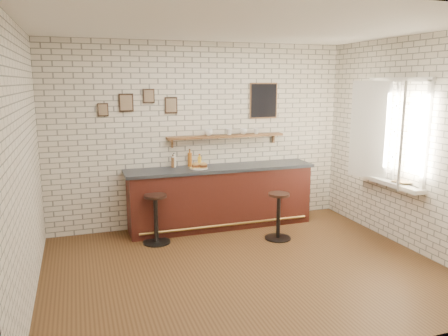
{
  "coord_description": "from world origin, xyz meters",
  "views": [
    {
      "loc": [
        -1.95,
        -4.91,
        2.37
      ],
      "look_at": [
        0.02,
        0.9,
        1.15
      ],
      "focal_mm": 35.0,
      "sensor_mm": 36.0,
      "label": 1
    }
  ],
  "objects_px": {
    "book_upper": "(398,182)",
    "bar_stool_right": "(278,214)",
    "ciabatta_sandwich": "(200,165)",
    "shelf_cup_d": "(256,131)",
    "bitters_bottle_amber": "(190,159)",
    "shelf_cup_a": "(209,132)",
    "bitters_bottle_brown": "(173,162)",
    "condiment_bottle_yellow": "(200,161)",
    "shelf_cup_b": "(229,132)",
    "bitters_bottle_white": "(174,161)",
    "sandwich_plate": "(199,168)",
    "shelf_cup_c": "(244,131)",
    "bar_counter": "(221,197)",
    "bar_stool_left": "(156,217)",
    "book_lower": "(398,183)"
  },
  "relations": [
    {
      "from": "book_upper",
      "to": "bar_stool_right",
      "type": "bearing_deg",
      "value": 171.2
    },
    {
      "from": "ciabatta_sandwich",
      "to": "shelf_cup_d",
      "type": "relative_size",
      "value": 2.94
    },
    {
      "from": "bitters_bottle_amber",
      "to": "shelf_cup_a",
      "type": "relative_size",
      "value": 2.12
    },
    {
      "from": "bitters_bottle_brown",
      "to": "shelf_cup_a",
      "type": "bearing_deg",
      "value": 0.54
    },
    {
      "from": "book_upper",
      "to": "condiment_bottle_yellow",
      "type": "bearing_deg",
      "value": 162.2
    },
    {
      "from": "bitters_bottle_brown",
      "to": "book_upper",
      "type": "height_order",
      "value": "bitters_bottle_brown"
    },
    {
      "from": "shelf_cup_b",
      "to": "bitters_bottle_white",
      "type": "bearing_deg",
      "value": 134.21
    },
    {
      "from": "sandwich_plate",
      "to": "bitters_bottle_amber",
      "type": "height_order",
      "value": "bitters_bottle_amber"
    },
    {
      "from": "ciabatta_sandwich",
      "to": "book_upper",
      "type": "height_order",
      "value": "ciabatta_sandwich"
    },
    {
      "from": "shelf_cup_b",
      "to": "shelf_cup_c",
      "type": "height_order",
      "value": "shelf_cup_b"
    },
    {
      "from": "bar_stool_right",
      "to": "condiment_bottle_yellow",
      "type": "bearing_deg",
      "value": 132.24
    },
    {
      "from": "bitters_bottle_brown",
      "to": "bitters_bottle_amber",
      "type": "height_order",
      "value": "bitters_bottle_amber"
    },
    {
      "from": "bar_stool_right",
      "to": "shelf_cup_a",
      "type": "height_order",
      "value": "shelf_cup_a"
    },
    {
      "from": "bar_counter",
      "to": "shelf_cup_d",
      "type": "distance_m",
      "value": 1.27
    },
    {
      "from": "condiment_bottle_yellow",
      "to": "shelf_cup_b",
      "type": "distance_m",
      "value": 0.69
    },
    {
      "from": "bar_stool_right",
      "to": "shelf_cup_a",
      "type": "xyz_separation_m",
      "value": [
        -0.78,
        1.05,
        1.17
      ]
    },
    {
      "from": "bitters_bottle_amber",
      "to": "book_upper",
      "type": "distance_m",
      "value": 3.19
    },
    {
      "from": "shelf_cup_b",
      "to": "shelf_cup_c",
      "type": "relative_size",
      "value": 0.91
    },
    {
      "from": "bitters_bottle_white",
      "to": "shelf_cup_b",
      "type": "distance_m",
      "value": 1.04
    },
    {
      "from": "sandwich_plate",
      "to": "bar_stool_left",
      "type": "height_order",
      "value": "sandwich_plate"
    },
    {
      "from": "shelf_cup_a",
      "to": "bar_stool_left",
      "type": "bearing_deg",
      "value": 172.58
    },
    {
      "from": "bitters_bottle_amber",
      "to": "book_lower",
      "type": "xyz_separation_m",
      "value": [
        2.61,
        -1.83,
        -0.19
      ]
    },
    {
      "from": "bar_stool_left",
      "to": "shelf_cup_c",
      "type": "height_order",
      "value": "shelf_cup_c"
    },
    {
      "from": "bar_stool_left",
      "to": "shelf_cup_b",
      "type": "bearing_deg",
      "value": 24.49
    },
    {
      "from": "shelf_cup_b",
      "to": "condiment_bottle_yellow",
      "type": "bearing_deg",
      "value": 134.49
    },
    {
      "from": "bitters_bottle_brown",
      "to": "bitters_bottle_amber",
      "type": "bearing_deg",
      "value": -0.0
    },
    {
      "from": "bar_stool_right",
      "to": "bar_stool_left",
      "type": "bearing_deg",
      "value": 166.68
    },
    {
      "from": "sandwich_plate",
      "to": "book_upper",
      "type": "xyz_separation_m",
      "value": [
        2.52,
        -1.6,
        -0.06
      ]
    },
    {
      "from": "bar_counter",
      "to": "shelf_cup_c",
      "type": "relative_size",
      "value": 25.26
    },
    {
      "from": "book_upper",
      "to": "bar_counter",
      "type": "bearing_deg",
      "value": 161.66
    },
    {
      "from": "ciabatta_sandwich",
      "to": "shelf_cup_b",
      "type": "xyz_separation_m",
      "value": [
        0.58,
        0.24,
        0.49
      ]
    },
    {
      "from": "sandwich_plate",
      "to": "bitters_bottle_amber",
      "type": "xyz_separation_m",
      "value": [
        -0.09,
        0.23,
        0.11
      ]
    },
    {
      "from": "ciabatta_sandwich",
      "to": "bar_stool_right",
      "type": "height_order",
      "value": "ciabatta_sandwich"
    },
    {
      "from": "sandwich_plate",
      "to": "book_upper",
      "type": "distance_m",
      "value": 2.99
    },
    {
      "from": "shelf_cup_d",
      "to": "book_upper",
      "type": "relative_size",
      "value": 0.44
    },
    {
      "from": "sandwich_plate",
      "to": "shelf_cup_b",
      "type": "xyz_separation_m",
      "value": [
        0.59,
        0.24,
        0.54
      ]
    },
    {
      "from": "bar_counter",
      "to": "ciabatta_sandwich",
      "type": "bearing_deg",
      "value": -174.18
    },
    {
      "from": "shelf_cup_c",
      "to": "shelf_cup_d",
      "type": "xyz_separation_m",
      "value": [
        0.23,
        0.0,
        -0.0
      ]
    },
    {
      "from": "bar_stool_left",
      "to": "shelf_cup_a",
      "type": "height_order",
      "value": "shelf_cup_a"
    },
    {
      "from": "bitters_bottle_amber",
      "to": "condiment_bottle_yellow",
      "type": "relative_size",
      "value": 1.47
    },
    {
      "from": "shelf_cup_a",
      "to": "ciabatta_sandwich",
      "type": "bearing_deg",
      "value": -172.74
    },
    {
      "from": "bitters_bottle_amber",
      "to": "sandwich_plate",
      "type": "bearing_deg",
      "value": -69.41
    },
    {
      "from": "sandwich_plate",
      "to": "bitters_bottle_white",
      "type": "height_order",
      "value": "bitters_bottle_white"
    },
    {
      "from": "shelf_cup_a",
      "to": "shelf_cup_d",
      "type": "xyz_separation_m",
      "value": [
        0.84,
        0.0,
        -0.01
      ]
    },
    {
      "from": "sandwich_plate",
      "to": "ciabatta_sandwich",
      "type": "bearing_deg",
      "value": 0.0
    },
    {
      "from": "condiment_bottle_yellow",
      "to": "shelf_cup_d",
      "type": "relative_size",
      "value": 2.05
    },
    {
      "from": "ciabatta_sandwich",
      "to": "shelf_cup_b",
      "type": "relative_size",
      "value": 2.5
    },
    {
      "from": "bitters_bottle_white",
      "to": "shelf_cup_a",
      "type": "height_order",
      "value": "shelf_cup_a"
    },
    {
      "from": "shelf_cup_b",
      "to": "book_upper",
      "type": "bearing_deg",
      "value": -89.84
    },
    {
      "from": "bar_stool_left",
      "to": "book_lower",
      "type": "relative_size",
      "value": 3.22
    }
  ]
}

